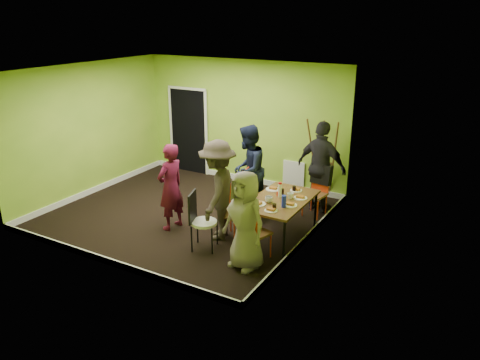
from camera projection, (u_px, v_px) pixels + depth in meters
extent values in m
plane|color=black|center=(188.00, 214.00, 9.24)|extent=(5.00, 5.00, 0.00)
cube|color=#77A92B|center=(243.00, 122.00, 10.61)|extent=(5.00, 0.04, 2.80)
cube|color=#77A92B|center=(96.00, 181.00, 6.93)|extent=(5.00, 0.04, 2.80)
cube|color=#77A92B|center=(89.00, 130.00, 9.93)|extent=(0.04, 4.50, 2.80)
cube|color=#77A92B|center=(310.00, 166.00, 7.61)|extent=(0.04, 4.50, 2.80)
cube|color=white|center=(182.00, 69.00, 8.30)|extent=(5.00, 4.50, 0.04)
cube|color=black|center=(189.00, 131.00, 11.41)|extent=(1.00, 0.05, 2.04)
cube|color=white|center=(294.00, 173.00, 10.32)|extent=(0.50, 0.04, 0.55)
cylinder|color=black|center=(241.00, 231.00, 7.72)|extent=(0.04, 0.04, 0.71)
cylinder|color=black|center=(284.00, 241.00, 7.36)|extent=(0.04, 0.04, 0.71)
cylinder|color=black|center=(277.00, 203.00, 8.85)|extent=(0.04, 0.04, 0.71)
cylinder|color=black|center=(315.00, 211.00, 8.49)|extent=(0.04, 0.04, 0.71)
cube|color=brown|center=(281.00, 200.00, 7.98)|extent=(0.90, 1.50, 0.04)
cylinder|color=#ED4116|center=(250.00, 203.00, 9.17)|extent=(0.03, 0.03, 0.46)
cylinder|color=#ED4116|center=(244.00, 209.00, 8.86)|extent=(0.03, 0.03, 0.46)
cylinder|color=#ED4116|center=(267.00, 206.00, 9.04)|extent=(0.03, 0.03, 0.46)
cylinder|color=#ED4116|center=(261.00, 212.00, 8.74)|extent=(0.03, 0.03, 0.46)
cube|color=brown|center=(255.00, 196.00, 8.88)|extent=(0.45, 0.45, 0.04)
cube|color=#ED4116|center=(246.00, 182.00, 8.85)|extent=(0.08, 0.39, 0.51)
cylinder|color=#ED4116|center=(231.00, 220.00, 8.43)|extent=(0.02, 0.02, 0.43)
cylinder|color=#ED4116|center=(220.00, 227.00, 8.18)|extent=(0.02, 0.02, 0.43)
cylinder|color=#ED4116|center=(245.00, 225.00, 8.25)|extent=(0.02, 0.02, 0.43)
cylinder|color=#ED4116|center=(235.00, 232.00, 8.00)|extent=(0.02, 0.02, 0.43)
cube|color=brown|center=(233.00, 215.00, 8.14)|extent=(0.42, 0.42, 0.04)
cube|color=#ED4116|center=(224.00, 199.00, 8.15)|extent=(0.07, 0.36, 0.48)
cylinder|color=#ED4116|center=(326.00, 204.00, 9.12)|extent=(0.03, 0.03, 0.44)
cylinder|color=#ED4116|center=(311.00, 200.00, 9.32)|extent=(0.03, 0.03, 0.44)
cylinder|color=#ED4116|center=(318.00, 210.00, 8.88)|extent=(0.03, 0.03, 0.44)
cylinder|color=#ED4116|center=(303.00, 205.00, 9.07)|extent=(0.03, 0.03, 0.44)
cube|color=brown|center=(315.00, 194.00, 9.02)|extent=(0.45, 0.45, 0.04)
cube|color=#ED4116|center=(321.00, 179.00, 9.07)|extent=(0.37, 0.09, 0.49)
cylinder|color=#ED4116|center=(242.00, 245.00, 7.53)|extent=(0.03, 0.03, 0.43)
cylinder|color=#ED4116|center=(256.00, 252.00, 7.31)|extent=(0.03, 0.03, 0.43)
cylinder|color=#ED4116|center=(256.00, 239.00, 7.75)|extent=(0.03, 0.03, 0.43)
cylinder|color=#ED4116|center=(271.00, 245.00, 7.52)|extent=(0.03, 0.03, 0.43)
cube|color=brown|center=(256.00, 233.00, 7.46)|extent=(0.48, 0.48, 0.04)
cube|color=#ED4116|center=(248.00, 222.00, 7.25)|extent=(0.36, 0.13, 0.48)
cylinder|color=black|center=(198.00, 230.00, 8.01)|extent=(0.03, 0.03, 0.46)
cylinder|color=black|center=(192.00, 239.00, 7.69)|extent=(0.03, 0.03, 0.46)
cylinder|color=black|center=(217.00, 232.00, 7.95)|extent=(0.03, 0.03, 0.46)
cylinder|color=black|center=(212.00, 241.00, 7.63)|extent=(0.03, 0.03, 0.46)
cylinder|color=white|center=(204.00, 223.00, 7.74)|extent=(0.43, 0.43, 0.05)
cube|color=black|center=(192.00, 207.00, 7.69)|extent=(0.15, 0.38, 0.51)
cylinder|color=brown|center=(313.00, 158.00, 9.85)|extent=(0.25, 0.40, 1.73)
cylinder|color=brown|center=(333.00, 161.00, 9.64)|extent=(0.25, 0.40, 1.73)
cylinder|color=brown|center=(319.00, 163.00, 9.54)|extent=(0.04, 0.39, 1.69)
cube|color=brown|center=(322.00, 162.00, 9.72)|extent=(0.47, 0.04, 0.04)
cylinder|color=white|center=(273.00, 189.00, 8.40)|extent=(0.27, 0.27, 0.01)
cylinder|color=white|center=(258.00, 204.00, 7.75)|extent=(0.27, 0.27, 0.01)
cylinder|color=white|center=(296.00, 190.00, 8.34)|extent=(0.21, 0.21, 0.01)
cylinder|color=white|center=(271.00, 211.00, 7.49)|extent=(0.22, 0.22, 0.01)
cylinder|color=white|center=(300.00, 198.00, 8.00)|extent=(0.23, 0.23, 0.01)
cylinder|color=white|center=(290.00, 205.00, 7.71)|extent=(0.24, 0.24, 0.01)
cylinder|color=white|center=(280.00, 190.00, 8.02)|extent=(0.06, 0.06, 0.24)
cylinder|color=#1824B5|center=(284.00, 201.00, 7.61)|extent=(0.08, 0.08, 0.20)
cylinder|color=#ED4116|center=(278.00, 194.00, 8.10)|extent=(0.04, 0.04, 0.07)
cylinder|color=black|center=(282.00, 191.00, 8.18)|extent=(0.06, 0.06, 0.10)
cylinder|color=black|center=(294.00, 189.00, 8.30)|extent=(0.06, 0.06, 0.10)
cylinder|color=black|center=(274.00, 207.00, 7.52)|extent=(0.07, 0.07, 0.10)
imported|color=white|center=(269.00, 199.00, 7.82)|extent=(0.13, 0.13, 0.10)
imported|color=white|center=(290.00, 196.00, 7.97)|extent=(0.11, 0.11, 0.10)
imported|color=#4E0D24|center=(171.00, 187.00, 8.38)|extent=(0.45, 0.63, 1.60)
imported|color=black|center=(248.00, 170.00, 9.02)|extent=(0.78, 0.94, 1.76)
imported|color=#322A21|center=(218.00, 190.00, 7.99)|extent=(0.97, 1.28, 1.76)
imported|color=#232227|center=(321.00, 167.00, 9.12)|extent=(1.13, 0.66, 1.81)
imported|color=gray|center=(245.00, 221.00, 7.07)|extent=(0.87, 0.68, 1.56)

